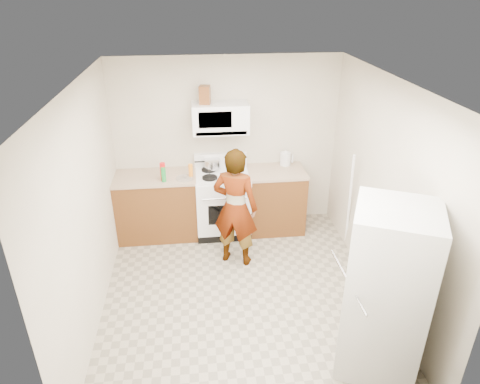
{
  "coord_description": "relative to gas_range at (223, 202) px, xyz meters",
  "views": [
    {
      "loc": [
        -0.47,
        -4.02,
        3.37
      ],
      "look_at": [
        0.05,
        0.55,
        1.09
      ],
      "focal_mm": 32.0,
      "sensor_mm": 36.0,
      "label": 1
    }
  ],
  "objects": [
    {
      "name": "broom",
      "position": [
        1.65,
        -0.66,
        0.24
      ],
      "size": [
        0.18,
        0.29,
        1.44
      ],
      "primitive_type": "cylinder",
      "rotation": [
        0.14,
        -0.14,
        0.28
      ],
      "color": "white",
      "rests_on": "floor"
    },
    {
      "name": "bottle_hot_sauce",
      "position": [
        -0.44,
        -0.06,
        0.54
      ],
      "size": [
        0.07,
        0.07,
        0.18
      ],
      "primitive_type": "cylinder",
      "rotation": [
        0.0,
        0.0,
        -0.28
      ],
      "color": "orange",
      "rests_on": "counter_left"
    },
    {
      "name": "tray",
      "position": [
        0.14,
        -0.12,
        0.47
      ],
      "size": [
        0.28,
        0.22,
        0.05
      ],
      "primitive_type": "cube",
      "rotation": [
        0.0,
        0.0,
        0.27
      ],
      "color": "silver",
      "rests_on": "gas_range"
    },
    {
      "name": "bottle_green_cap",
      "position": [
        -0.8,
        -0.18,
        0.55
      ],
      "size": [
        0.07,
        0.07,
        0.2
      ],
      "primitive_type": "cylinder",
      "rotation": [
        0.0,
        0.0,
        -0.18
      ],
      "color": "#188532",
      "rests_on": "counter_left"
    },
    {
      "name": "microwave",
      "position": [
        0.0,
        0.13,
        1.21
      ],
      "size": [
        0.76,
        0.38,
        0.4
      ],
      "primitive_type": "cube",
      "color": "white",
      "rests_on": "back_wall"
    },
    {
      "name": "cabinet_right",
      "position": [
        0.78,
        0.01,
        -0.04
      ],
      "size": [
        0.8,
        0.62,
        0.9
      ],
      "primitive_type": "cube",
      "color": "brown",
      "rests_on": "floor"
    },
    {
      "name": "saucepan",
      "position": [
        -0.13,
        0.16,
        0.53
      ],
      "size": [
        0.3,
        0.3,
        0.12
      ],
      "primitive_type": "cylinder",
      "rotation": [
        0.0,
        0.0,
        -0.39
      ],
      "color": "silver",
      "rests_on": "gas_range"
    },
    {
      "name": "counter_left",
      "position": [
        -0.94,
        0.01,
        0.43
      ],
      "size": [
        1.14,
        0.64,
        0.03
      ],
      "primitive_type": "cube",
      "color": "tan",
      "rests_on": "cabinet_left"
    },
    {
      "name": "bottle_spray",
      "position": [
        -0.81,
        -0.14,
        0.57
      ],
      "size": [
        0.08,
        0.08,
        0.25
      ],
      "primitive_type": "cylinder",
      "rotation": [
        0.0,
        0.0,
        -0.15
      ],
      "color": "red",
      "rests_on": "counter_left"
    },
    {
      "name": "cabinet_left",
      "position": [
        -0.94,
        0.01,
        -0.04
      ],
      "size": [
        1.12,
        0.62,
        0.9
      ],
      "primitive_type": "cube",
      "color": "brown",
      "rests_on": "floor"
    },
    {
      "name": "right_wall",
      "position": [
        1.69,
        -1.48,
        0.76
      ],
      "size": [
        0.02,
        3.6,
        2.5
      ],
      "primitive_type": "cube",
      "color": "beige",
      "rests_on": "floor"
    },
    {
      "name": "gas_range",
      "position": [
        0.0,
        0.0,
        0.0
      ],
      "size": [
        0.76,
        0.65,
        1.13
      ],
      "color": "white",
      "rests_on": "floor"
    },
    {
      "name": "person",
      "position": [
        0.11,
        -0.78,
        0.31
      ],
      "size": [
        0.68,
        0.58,
        1.59
      ],
      "primitive_type": "imported",
      "rotation": [
        0.0,
        0.0,
        2.74
      ],
      "color": "tan",
      "rests_on": "floor"
    },
    {
      "name": "jug",
      "position": [
        -0.2,
        0.12,
        1.53
      ],
      "size": [
        0.16,
        0.16,
        0.24
      ],
      "primitive_type": "cube",
      "rotation": [
        0.0,
        0.0,
        -0.17
      ],
      "color": "brown",
      "rests_on": "microwave"
    },
    {
      "name": "pot_lid",
      "position": [
        -0.52,
        -0.13,
        0.46
      ],
      "size": [
        0.33,
        0.33,
        0.01
      ],
      "primitive_type": "cylinder",
      "rotation": [
        0.0,
        0.0,
        0.43
      ],
      "color": "silver",
      "rests_on": "counter_left"
    },
    {
      "name": "floor",
      "position": [
        0.1,
        -1.48,
        -0.49
      ],
      "size": [
        3.6,
        3.6,
        0.0
      ],
      "primitive_type": "plane",
      "color": "gray",
      "rests_on": "ground"
    },
    {
      "name": "counter_right",
      "position": [
        0.78,
        0.01,
        0.43
      ],
      "size": [
        0.82,
        0.64,
        0.03
      ],
      "primitive_type": "cube",
      "color": "tan",
      "rests_on": "cabinet_right"
    },
    {
      "name": "fridge",
      "position": [
        1.28,
        -2.62,
        0.36
      ],
      "size": [
        0.93,
        0.93,
        1.7
      ],
      "primitive_type": "cube",
      "rotation": [
        0.0,
        0.0,
        -0.43
      ],
      "color": "beige",
      "rests_on": "floor"
    },
    {
      "name": "back_wall",
      "position": [
        0.1,
        0.31,
        0.76
      ],
      "size": [
        3.2,
        0.02,
        2.5
      ],
      "primitive_type": "cube",
      "color": "beige",
      "rests_on": "floor"
    },
    {
      "name": "kettle",
      "position": [
        0.95,
        0.21,
        0.54
      ],
      "size": [
        0.21,
        0.21,
        0.19
      ],
      "primitive_type": "cylinder",
      "rotation": [
        0.0,
        0.0,
        0.42
      ],
      "color": "silver",
      "rests_on": "counter_right"
    }
  ]
}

